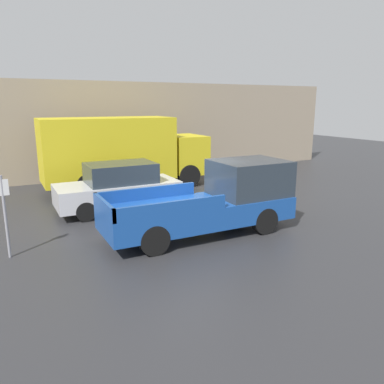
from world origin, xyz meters
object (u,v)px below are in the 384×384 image
(delivery_truck, at_px, (121,151))
(parking_sign, at_px, (5,212))
(car, at_px, (119,187))
(pickup_truck, at_px, (216,200))

(delivery_truck, height_order, parking_sign, delivery_truck)
(car, distance_m, delivery_truck, 3.65)
(pickup_truck, bearing_deg, delivery_truck, 96.20)
(pickup_truck, height_order, car, pickup_truck)
(pickup_truck, bearing_deg, car, 117.66)
(delivery_truck, relative_size, parking_sign, 3.50)
(car, bearing_deg, parking_sign, -141.58)
(parking_sign, bearing_deg, pickup_truck, -6.78)
(car, bearing_deg, delivery_truck, 71.14)
(car, distance_m, parking_sign, 4.78)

